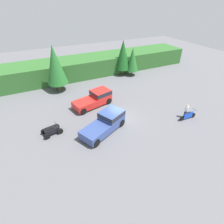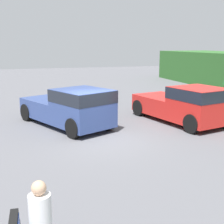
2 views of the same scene
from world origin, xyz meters
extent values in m
plane|color=#5B5B60|center=(0.00, 0.00, 0.00)|extent=(80.00, 80.00, 0.00)
cube|color=#2D6028|center=(0.00, 16.00, 1.56)|extent=(44.00, 6.00, 3.12)
cylinder|color=brown|center=(-4.90, 11.23, 0.63)|extent=(0.42, 0.42, 1.25)
cone|color=#236628|center=(-4.90, 11.23, 4.11)|extent=(3.07, 3.07, 5.71)
cylinder|color=brown|center=(7.33, 12.81, 0.56)|extent=(0.38, 0.38, 1.13)
cone|color=#19561E|center=(7.33, 12.81, 3.70)|extent=(2.76, 2.76, 5.15)
cylinder|color=brown|center=(8.71, 11.73, 0.45)|extent=(0.30, 0.30, 0.91)
cone|color=#236628|center=(8.71, 11.73, 2.97)|extent=(2.21, 2.21, 4.13)
cube|color=red|center=(-0.48, 4.86, 1.07)|extent=(2.77, 2.58, 1.67)
cube|color=#1E232D|center=(-0.48, 4.86, 1.62)|extent=(2.79, 2.60, 0.53)
cube|color=red|center=(-3.01, 4.26, 0.69)|extent=(3.27, 2.70, 0.90)
cylinder|color=black|center=(-0.11, 5.93, 0.44)|extent=(0.91, 0.47, 0.87)
cylinder|color=black|center=(0.33, 4.06, 0.44)|extent=(0.91, 0.47, 0.87)
cylinder|color=black|center=(-4.08, 4.99, 0.44)|extent=(0.91, 0.47, 0.87)
cylinder|color=black|center=(-3.63, 3.12, 0.44)|extent=(0.91, 0.47, 0.87)
cube|color=#334784|center=(-1.43, -0.49, 1.07)|extent=(3.06, 2.91, 1.67)
cube|color=#1E232D|center=(-1.43, -0.49, 1.62)|extent=(3.09, 2.94, 0.53)
cube|color=#334784|center=(-3.84, -1.61, 0.69)|extent=(3.54, 3.14, 0.90)
cylinder|color=black|center=(-1.26, 0.65, 0.44)|extent=(0.91, 0.62, 0.87)
cylinder|color=black|center=(-0.45, -1.09, 0.44)|extent=(0.91, 0.62, 0.87)
cylinder|color=black|center=(-5.06, -1.12, 0.44)|extent=(0.91, 0.62, 0.87)
cylinder|color=black|center=(-4.25, -2.86, 0.44)|extent=(0.91, 0.62, 0.87)
cylinder|color=black|center=(8.24, -3.48, 0.33)|extent=(0.66, 0.13, 0.65)
cylinder|color=black|center=(6.53, -3.39, 0.33)|extent=(0.66, 0.13, 0.65)
cube|color=blue|center=(7.39, -3.43, 0.57)|extent=(1.27, 0.23, 0.75)
cylinder|color=#B7B7BC|center=(8.19, -3.48, 0.76)|extent=(0.32, 0.07, 0.84)
cylinder|color=black|center=(8.19, -3.48, 1.20)|extent=(0.07, 0.60, 0.04)
cube|color=black|center=(7.18, -3.42, 0.98)|extent=(0.93, 0.19, 0.06)
cylinder|color=black|center=(-7.24, 1.62, 0.31)|extent=(0.66, 0.33, 0.63)
cylinder|color=black|center=(-7.06, 0.65, 0.31)|extent=(0.66, 0.33, 0.63)
cylinder|color=black|center=(-8.65, 1.36, 0.31)|extent=(0.66, 0.33, 0.63)
cylinder|color=black|center=(-8.47, 0.39, 0.31)|extent=(0.66, 0.33, 0.63)
cube|color=black|center=(-7.86, 1.01, 0.51)|extent=(1.63, 1.03, 0.55)
cylinder|color=black|center=(-7.31, 1.11, 0.96)|extent=(0.06, 0.06, 0.35)
cylinder|color=black|center=(-7.31, 1.11, 1.14)|extent=(0.21, 0.92, 0.04)
cube|color=black|center=(-8.01, 0.98, 0.83)|extent=(0.94, 0.59, 0.08)
cylinder|color=navy|center=(7.42, -2.88, 0.44)|extent=(0.20, 0.20, 0.89)
cylinder|color=navy|center=(7.40, -3.08, 0.44)|extent=(0.20, 0.20, 0.89)
cylinder|color=white|center=(7.41, -2.98, 1.22)|extent=(0.40, 0.40, 0.66)
sphere|color=tan|center=(7.41, -2.98, 1.67)|extent=(0.26, 0.26, 0.24)
camera|label=1|loc=(-8.40, -14.91, 12.53)|focal=28.00mm
camera|label=2|loc=(12.08, -3.19, 3.89)|focal=50.00mm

